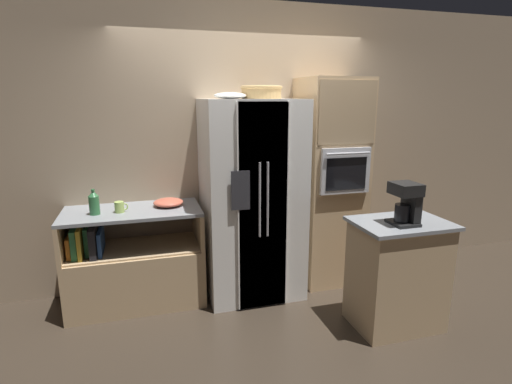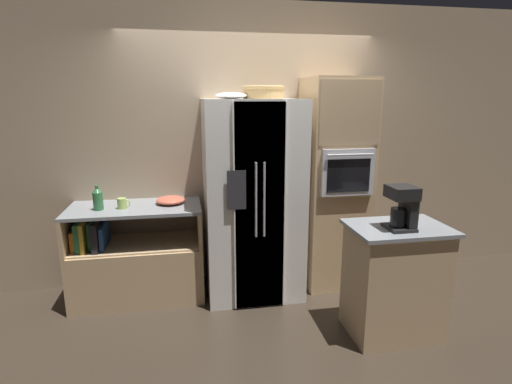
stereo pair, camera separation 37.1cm
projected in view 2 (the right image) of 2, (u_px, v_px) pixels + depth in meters
name	position (u px, v px, depth m)	size (l,w,h in m)	color
ground_plane	(257.00, 291.00, 4.00)	(20.00, 20.00, 0.00)	#382D23
wall_back	(249.00, 146.00, 4.11)	(12.00, 0.06, 2.80)	tan
counter_left	(137.00, 264.00, 3.83)	(1.21, 0.61, 0.90)	tan
refrigerator	(253.00, 199.00, 3.82)	(0.90, 0.78, 1.88)	white
wall_oven	(334.00, 184.00, 4.00)	(0.61, 0.67, 2.08)	tan
island_counter	(394.00, 280.00, 3.20)	(0.76, 0.54, 0.92)	tan
wicker_basket	(263.00, 92.00, 3.66)	(0.39, 0.39, 0.12)	tan
fruit_bowl	(231.00, 96.00, 3.58)	(0.29, 0.29, 0.06)	white
bottle_tall	(98.00, 198.00, 3.57)	(0.09, 0.09, 0.22)	#33723F
mug	(122.00, 203.00, 3.63)	(0.12, 0.08, 0.10)	#B2D166
mixing_bowl	(171.00, 200.00, 3.80)	(0.27, 0.27, 0.07)	#DB664C
coffee_maker	(404.00, 206.00, 2.99)	(0.19, 0.21, 0.33)	black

